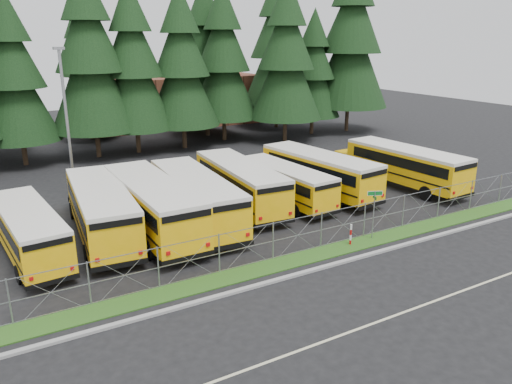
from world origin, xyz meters
TOP-DOWN VIEW (x-y plane):
  - ground at (0.00, 0.00)m, footprint 120.00×120.00m
  - curb at (0.00, -3.10)m, footprint 50.00×0.25m
  - grass_verge at (0.00, -1.70)m, footprint 50.00×1.40m
  - road_lane_line at (0.00, -8.00)m, footprint 50.00×0.12m
  - chainlink_fence at (0.00, -1.00)m, footprint 44.00×0.10m
  - brick_building at (6.00, 40.00)m, footprint 22.00×10.00m
  - bus_0 at (-14.57, 5.56)m, footprint 3.25×10.20m
  - bus_1 at (-10.73, 6.29)m, footprint 3.71×11.74m
  - bus_2 at (-8.13, 5.59)m, footprint 2.87×11.98m
  - bus_3 at (-5.41, 5.70)m, footprint 3.48×11.79m
  - bus_4 at (-1.63, 7.19)m, footprint 3.39×11.42m
  - bus_5 at (1.30, 6.38)m, footprint 2.99×9.95m
  - bus_6 at (4.41, 6.86)m, footprint 4.06×11.61m
  - bus_east at (11.04, 5.16)m, footprint 3.44×11.56m
  - street_sign at (2.16, -1.51)m, footprint 0.78×0.51m
  - striped_bollard at (0.57, -1.57)m, footprint 0.11×0.11m
  - light_standard at (-10.62, 14.74)m, footprint 0.70×0.35m
  - conifer_2 at (-12.59, 26.21)m, footprint 6.65×6.65m
  - conifer_3 at (-6.32, 26.09)m, footprint 7.74×7.74m
  - conifer_4 at (-2.51, 26.10)m, footprint 7.17×7.17m
  - conifer_5 at (2.13, 25.75)m, footprint 7.09×7.09m
  - conifer_6 at (7.39, 27.36)m, footprint 7.31×7.31m
  - conifer_7 at (12.67, 23.50)m, footprint 7.54×7.54m
  - conifer_8 at (17.71, 25.60)m, footprint 6.21×6.21m
  - conifer_9 at (22.36, 24.99)m, footprint 8.92×8.92m
  - conifer_11 at (-4.98, 34.95)m, footprint 6.75×6.75m
  - conifer_12 at (6.91, 30.66)m, footprint 7.57×7.57m
  - conifer_13 at (16.50, 31.30)m, footprint 8.28×8.28m

SIDE VIEW (x-z plane):
  - ground at x=0.00m, z-range 0.00..0.00m
  - road_lane_line at x=0.00m, z-range 0.00..0.01m
  - grass_verge at x=0.00m, z-range 0.00..0.06m
  - curb at x=0.00m, z-range 0.00..0.12m
  - striped_bollard at x=0.57m, z-range 0.00..1.20m
  - chainlink_fence at x=0.00m, z-range 0.00..2.00m
  - bus_5 at x=1.30m, z-range 0.00..2.57m
  - bus_0 at x=-14.57m, z-range 0.00..2.63m
  - bus_4 at x=-1.63m, z-range 0.00..2.96m
  - bus_6 at x=4.41m, z-range 0.00..2.98m
  - bus_east at x=11.04m, z-range 0.00..2.99m
  - bus_1 at x=-10.73m, z-range 0.00..3.03m
  - bus_3 at x=-5.41m, z-range 0.00..3.05m
  - bus_2 at x=-8.13m, z-range 0.00..3.14m
  - street_sign at x=2.16m, z-range 0.63..3.44m
  - brick_building at x=6.00m, z-range 0.00..6.00m
  - light_standard at x=-10.62m, z-range 0.43..10.57m
  - conifer_8 at x=17.71m, z-range 0.00..13.73m
  - conifer_2 at x=-12.59m, z-range 0.00..14.71m
  - conifer_11 at x=-4.98m, z-range 0.00..14.93m
  - conifer_5 at x=2.13m, z-range 0.00..15.68m
  - conifer_4 at x=-2.51m, z-range 0.00..15.87m
  - conifer_6 at x=7.39m, z-range 0.00..16.16m
  - conifer_7 at x=12.67m, z-range 0.00..16.67m
  - conifer_12 at x=6.91m, z-range 0.00..16.75m
  - conifer_3 at x=-6.32m, z-range 0.00..17.13m
  - conifer_13 at x=16.50m, z-range 0.00..18.30m
  - conifer_9 at x=22.36m, z-range 0.00..19.72m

